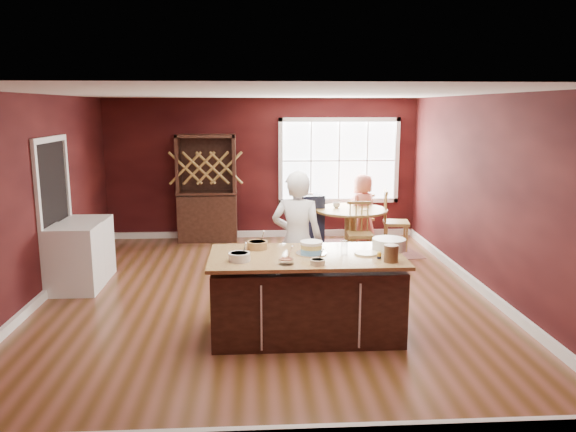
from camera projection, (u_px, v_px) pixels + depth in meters
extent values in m
plane|color=brown|center=(267.00, 294.00, 7.72)|extent=(7.00, 7.00, 0.00)
plane|color=white|center=(265.00, 93.00, 7.20)|extent=(7.00, 7.00, 0.00)
plane|color=black|center=(262.00, 169.00, 10.89)|extent=(6.00, 0.00, 6.00)
plane|color=black|center=(277.00, 274.00, 4.03)|extent=(6.00, 0.00, 6.00)
plane|color=black|center=(35.00, 199.00, 7.28)|extent=(0.00, 7.00, 7.00)
plane|color=black|center=(486.00, 195.00, 7.64)|extent=(0.00, 7.00, 7.00)
cube|color=black|center=(306.00, 298.00, 6.30)|extent=(2.06, 1.04, 0.83)
cube|color=tan|center=(306.00, 257.00, 6.21)|extent=(2.14, 1.12, 0.04)
cylinder|color=brown|center=(350.00, 249.00, 10.10)|extent=(0.60, 0.60, 0.04)
cylinder|color=brown|center=(350.00, 231.00, 10.03)|extent=(0.22, 0.22, 0.67)
cylinder|color=brown|center=(351.00, 210.00, 9.96)|extent=(1.29, 1.29, 0.04)
imported|color=silver|center=(297.00, 241.00, 6.99)|extent=(0.73, 0.57, 1.77)
cylinder|color=white|center=(239.00, 257.00, 5.96)|extent=(0.23, 0.23, 0.09)
cylinder|color=olive|center=(257.00, 245.00, 6.46)|extent=(0.24, 0.24, 0.09)
cylinder|color=silver|center=(286.00, 261.00, 5.84)|extent=(0.16, 0.16, 0.06)
cylinder|color=beige|center=(318.00, 262.00, 5.81)|extent=(0.16, 0.16, 0.06)
cylinder|color=white|center=(344.00, 248.00, 6.19)|extent=(0.08, 0.08, 0.16)
cylinder|color=beige|center=(366.00, 253.00, 6.24)|extent=(0.27, 0.27, 0.02)
cylinder|color=white|center=(389.00, 244.00, 6.42)|extent=(0.38, 0.38, 0.13)
cylinder|color=#453524|center=(391.00, 253.00, 5.91)|extent=(0.15, 0.15, 0.18)
cube|color=brown|center=(350.00, 249.00, 10.10)|extent=(2.37, 1.94, 0.01)
imported|color=#C56453|center=(363.00, 209.00, 10.43)|extent=(0.76, 0.73, 1.31)
cylinder|color=beige|center=(364.00, 209.00, 9.86)|extent=(0.18, 0.18, 0.01)
imported|color=silver|center=(336.00, 205.00, 10.05)|extent=(0.15, 0.15, 0.10)
cube|color=black|center=(207.00, 188.00, 10.62)|extent=(1.11, 0.46, 2.03)
cube|color=white|center=(75.00, 259.00, 7.75)|extent=(0.64, 0.62, 0.93)
cube|color=silver|center=(88.00, 248.00, 8.37)|extent=(0.63, 0.61, 0.91)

